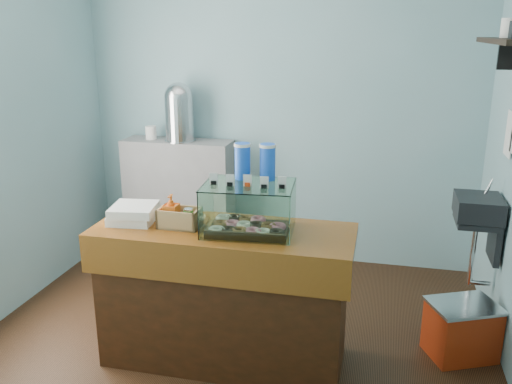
% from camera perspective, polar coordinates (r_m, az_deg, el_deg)
% --- Properties ---
extents(ground, '(3.50, 3.50, 0.00)m').
position_cam_1_polar(ground, '(3.93, -2.17, -14.99)').
color(ground, black).
rests_on(ground, ground).
extents(room_shell, '(3.54, 3.04, 2.82)m').
position_cam_1_polar(room_shell, '(3.36, -2.03, 10.60)').
color(room_shell, '#74A1A9').
rests_on(room_shell, ground).
extents(counter, '(1.60, 0.60, 0.90)m').
position_cam_1_polar(counter, '(3.49, -3.38, -10.71)').
color(counter, '#401C0C').
rests_on(counter, ground).
extents(back_shelf, '(1.00, 0.32, 1.10)m').
position_cam_1_polar(back_shelf, '(5.11, -8.05, -0.65)').
color(back_shelf, gray).
rests_on(back_shelf, ground).
extents(display_case, '(0.57, 0.43, 0.51)m').
position_cam_1_polar(display_case, '(3.24, -0.72, -1.32)').
color(display_case, '#311B0E').
rests_on(display_case, counter).
extents(condiment_crate, '(0.25, 0.15, 0.20)m').
position_cam_1_polar(condiment_crate, '(3.35, -8.30, -2.47)').
color(condiment_crate, tan).
rests_on(condiment_crate, counter).
extents(pastry_boxes, '(0.31, 0.31, 0.11)m').
position_cam_1_polar(pastry_boxes, '(3.50, -12.75, -2.20)').
color(pastry_boxes, white).
rests_on(pastry_boxes, counter).
extents(coffee_urn, '(0.28, 0.28, 0.52)m').
position_cam_1_polar(coffee_urn, '(4.90, -8.10, 8.48)').
color(coffee_urn, silver).
rests_on(coffee_urn, back_shelf).
extents(red_cooler, '(0.52, 0.47, 0.37)m').
position_cam_1_polar(red_cooler, '(3.88, 20.82, -13.39)').
color(red_cooler, '#B52D0E').
rests_on(red_cooler, ground).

